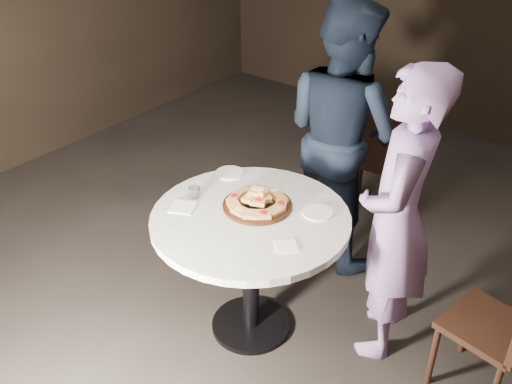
% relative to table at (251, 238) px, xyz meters
% --- Properties ---
extents(floor, '(7.00, 7.00, 0.00)m').
position_rel_table_xyz_m(floor, '(-0.06, 0.12, -0.68)').
color(floor, black).
rests_on(floor, ground).
extents(table, '(1.17, 1.17, 0.84)m').
position_rel_table_xyz_m(table, '(0.00, 0.00, 0.00)').
color(table, black).
rests_on(table, ground).
extents(serving_board, '(0.41, 0.41, 0.02)m').
position_rel_table_xyz_m(serving_board, '(-0.03, 0.10, 0.17)').
color(serving_board, black).
rests_on(serving_board, table).
extents(focaccia_pile, '(0.35, 0.35, 0.09)m').
position_rel_table_xyz_m(focaccia_pile, '(-0.03, 0.10, 0.20)').
color(focaccia_pile, '#B88247').
rests_on(focaccia_pile, serving_board).
extents(plate_left, '(0.23, 0.23, 0.01)m').
position_rel_table_xyz_m(plate_left, '(-0.40, 0.29, 0.16)').
color(plate_left, white).
rests_on(plate_left, table).
extents(plate_right, '(0.22, 0.22, 0.01)m').
position_rel_table_xyz_m(plate_right, '(0.28, 0.25, 0.16)').
color(plate_right, white).
rests_on(plate_right, table).
extents(water_glass, '(0.09, 0.09, 0.07)m').
position_rel_table_xyz_m(water_glass, '(-0.38, -0.05, 0.19)').
color(water_glass, silver).
rests_on(water_glass, table).
extents(napkin_near, '(0.18, 0.18, 0.01)m').
position_rel_table_xyz_m(napkin_near, '(-0.35, -0.17, 0.16)').
color(napkin_near, white).
rests_on(napkin_near, table).
extents(napkin_far, '(0.16, 0.16, 0.01)m').
position_rel_table_xyz_m(napkin_far, '(0.32, -0.11, 0.16)').
color(napkin_far, white).
rests_on(napkin_far, table).
extents(chair_far, '(0.51, 0.53, 0.99)m').
position_rel_table_xyz_m(chair_far, '(-0.05, 1.58, -0.11)').
color(chair_far, black).
rests_on(chair_far, ground).
extents(chair_right, '(0.50, 0.48, 0.88)m').
position_rel_table_xyz_m(chair_right, '(1.35, 0.40, -0.18)').
color(chair_right, black).
rests_on(chair_right, ground).
extents(diner_navy, '(1.06, 0.92, 1.85)m').
position_rel_table_xyz_m(diner_navy, '(-0.06, 1.07, 0.24)').
color(diner_navy, black).
rests_on(diner_navy, ground).
extents(diner_teal, '(0.60, 0.74, 1.75)m').
position_rel_table_xyz_m(diner_teal, '(0.68, 0.42, 0.19)').
color(diner_teal, '#866FAF').
rests_on(diner_teal, ground).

